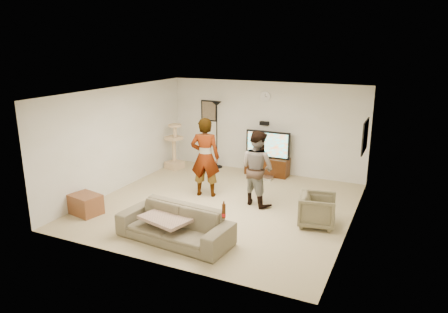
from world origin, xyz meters
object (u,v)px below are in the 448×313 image
at_px(floor_lamp, 217,135).
at_px(beer_bottle, 224,211).
at_px(sofa, 175,224).
at_px(armchair, 317,210).
at_px(cat_tree, 174,146).
at_px(side_table, 86,204).
at_px(tv, 268,144).
at_px(person_right, 257,168).
at_px(tv_stand, 267,166).
at_px(person_left, 205,157).

xyz_separation_m(floor_lamp, beer_bottle, (2.30, -4.46, -0.20)).
relative_size(sofa, armchair, 3.05).
bearing_deg(cat_tree, side_table, -89.62).
height_order(tv, sofa, tv).
distance_m(floor_lamp, person_right, 2.97).
bearing_deg(armchair, tv_stand, 26.55).
relative_size(tv_stand, person_right, 0.70).
xyz_separation_m(floor_lamp, sofa, (1.31, -4.46, -0.64)).
xyz_separation_m(beer_bottle, side_table, (-3.33, 0.26, -0.54)).
xyz_separation_m(sofa, armchair, (2.20, 1.73, 0.01)).
bearing_deg(tv, person_left, -110.69).
xyz_separation_m(person_right, armchair, (1.48, -0.57, -0.52)).
distance_m(tv, floor_lamp, 1.55).
distance_m(tv, person_left, 2.26).
xyz_separation_m(tv_stand, side_table, (-2.58, -4.16, -0.03)).
height_order(tv_stand, cat_tree, cat_tree).
height_order(floor_lamp, armchair, floor_lamp).
distance_m(tv_stand, armchair, 3.33).
bearing_deg(cat_tree, tv_stand, 12.17).
bearing_deg(floor_lamp, person_right, -46.74).
relative_size(floor_lamp, sofa, 0.89).
height_order(tv_stand, person_left, person_left).
bearing_deg(tv_stand, sofa, -93.06).
xyz_separation_m(person_right, side_table, (-3.07, -2.04, -0.63)).
bearing_deg(side_table, beer_bottle, -4.48).
bearing_deg(cat_tree, tv, 12.17).
xyz_separation_m(person_left, person_right, (1.29, -0.00, -0.09)).
bearing_deg(sofa, tv_stand, 92.06).
xyz_separation_m(person_left, side_table, (-1.78, -2.04, -0.72)).
bearing_deg(beer_bottle, cat_tree, 131.02).
distance_m(sofa, armchair, 2.80).
height_order(person_left, sofa, person_left).
height_order(person_left, person_right, person_left).
xyz_separation_m(tv, beer_bottle, (0.75, -4.42, -0.10)).
relative_size(tv_stand, floor_lamp, 0.62).
distance_m(tv_stand, person_left, 2.36).
distance_m(cat_tree, person_right, 3.47).
height_order(floor_lamp, beer_bottle, floor_lamp).
xyz_separation_m(tv, sofa, (-0.24, -4.42, -0.54)).
relative_size(person_right, armchair, 2.40).
bearing_deg(person_right, side_table, 56.67).
xyz_separation_m(cat_tree, armchair, (4.57, -2.13, -0.34)).
distance_m(person_right, side_table, 3.74).
bearing_deg(tv, floor_lamp, 178.34).
bearing_deg(beer_bottle, sofa, 180.00).
distance_m(sofa, side_table, 2.36).
bearing_deg(floor_lamp, person_left, -70.88).
bearing_deg(sofa, cat_tree, 126.69).
xyz_separation_m(tv, cat_tree, (-2.61, -0.56, -0.20)).
distance_m(beer_bottle, side_table, 3.38).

